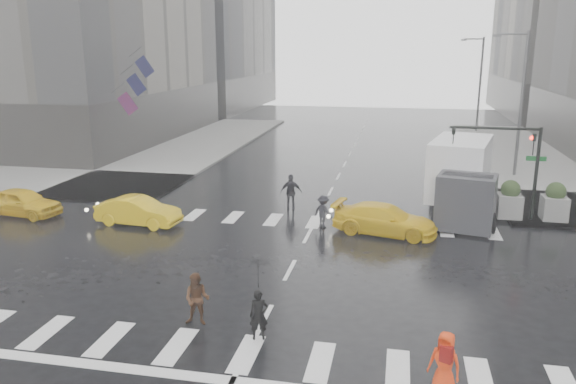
% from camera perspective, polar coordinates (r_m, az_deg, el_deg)
% --- Properties ---
extents(ground, '(120.00, 120.00, 0.00)m').
position_cam_1_polar(ground, '(20.96, 0.20, -7.92)').
color(ground, black).
rests_on(ground, ground).
extents(sidewalk_nw, '(35.00, 35.00, 0.15)m').
position_cam_1_polar(sidewalk_nw, '(44.01, -20.77, 3.15)').
color(sidewalk_nw, gray).
rests_on(sidewalk_nw, ground).
extents(road_markings, '(18.00, 48.00, 0.01)m').
position_cam_1_polar(road_markings, '(20.96, 0.20, -7.91)').
color(road_markings, silver).
rests_on(road_markings, ground).
extents(traffic_signal_pole, '(4.45, 0.42, 4.50)m').
position_cam_1_polar(traffic_signal_pole, '(27.94, 22.08, 3.56)').
color(traffic_signal_pole, black).
rests_on(traffic_signal_pole, ground).
extents(street_lamp_near, '(2.15, 0.22, 9.00)m').
position_cam_1_polar(street_lamp_near, '(37.82, 22.47, 8.76)').
color(street_lamp_near, '#59595B').
rests_on(street_lamp_near, ground).
extents(street_lamp_far, '(2.15, 0.22, 9.00)m').
position_cam_1_polar(street_lamp_far, '(57.54, 18.82, 10.66)').
color(street_lamp_far, '#59595B').
rests_on(street_lamp_far, ground).
extents(planter_west, '(1.10, 1.10, 1.80)m').
position_cam_1_polar(planter_west, '(28.29, 17.60, -0.57)').
color(planter_west, gray).
rests_on(planter_west, ground).
extents(planter_mid, '(1.10, 1.10, 1.80)m').
position_cam_1_polar(planter_mid, '(28.59, 21.58, -0.76)').
color(planter_mid, gray).
rests_on(planter_mid, ground).
extents(planter_east, '(1.10, 1.10, 1.80)m').
position_cam_1_polar(planter_east, '(29.02, 25.47, -0.94)').
color(planter_east, gray).
rests_on(planter_east, ground).
extents(flag_cluster, '(2.87, 3.06, 4.69)m').
position_cam_1_polar(flag_cluster, '(42.05, -15.52, 10.73)').
color(flag_cluster, '#59595B').
rests_on(flag_cluster, ground).
extents(pedestrian_black, '(1.19, 1.20, 2.43)m').
position_cam_1_polar(pedestrian_black, '(15.66, -3.03, -9.28)').
color(pedestrian_black, black).
rests_on(pedestrian_black, ground).
extents(pedestrian_brown, '(0.82, 0.66, 1.60)m').
position_cam_1_polar(pedestrian_brown, '(17.02, -9.21, -10.69)').
color(pedestrian_brown, '#432818').
rests_on(pedestrian_brown, ground).
extents(pedestrian_orange, '(0.92, 0.80, 1.60)m').
position_cam_1_polar(pedestrian_orange, '(14.22, 15.64, -16.41)').
color(pedestrian_orange, red).
rests_on(pedestrian_orange, ground).
extents(pedestrian_far_a, '(1.16, 0.82, 1.82)m').
position_cam_1_polar(pedestrian_far_a, '(28.35, 0.32, -0.00)').
color(pedestrian_far_a, black).
rests_on(pedestrian_far_a, ground).
extents(pedestrian_far_b, '(1.11, 0.98, 1.51)m').
position_cam_1_polar(pedestrian_far_b, '(25.56, 3.60, -2.00)').
color(pedestrian_far_b, black).
rests_on(pedestrian_far_b, ground).
extents(taxi_front, '(4.15, 2.16, 1.35)m').
position_cam_1_polar(taxi_front, '(30.31, -25.38, -0.93)').
color(taxi_front, yellow).
rests_on(taxi_front, ground).
extents(taxi_mid, '(4.05, 1.74, 1.30)m').
position_cam_1_polar(taxi_mid, '(26.85, -14.96, -1.91)').
color(taxi_mid, yellow).
rests_on(taxi_mid, ground).
extents(taxi_rear, '(4.32, 2.61, 1.33)m').
position_cam_1_polar(taxi_rear, '(25.05, 9.80, -2.76)').
color(taxi_rear, yellow).
rests_on(taxi_rear, ground).
extents(box_truck, '(2.55, 6.81, 3.62)m').
position_cam_1_polar(box_truck, '(28.44, 17.20, 1.51)').
color(box_truck, white).
rests_on(box_truck, ground).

